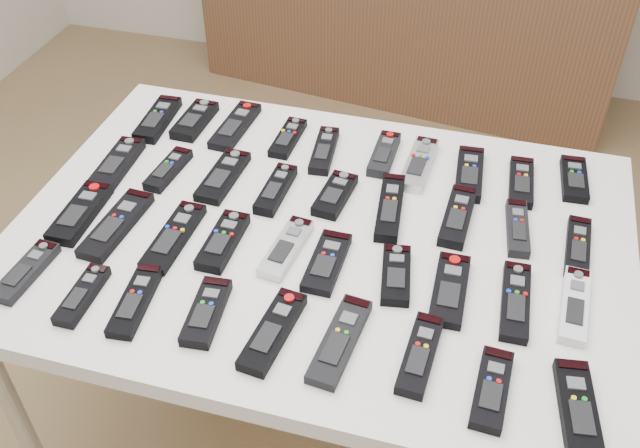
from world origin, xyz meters
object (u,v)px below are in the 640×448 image
(remote_10, at_px, (118,163))
(remote_32, at_px, (206,312))
(remote_21, at_px, (174,237))
(remote_33, at_px, (273,331))
(remote_35, at_px, (420,354))
(remote_8, at_px, (521,182))
(remote_16, at_px, (458,216))
(remote_19, at_px, (80,213))
(remote_6, at_px, (419,164))
(remote_26, at_px, (450,289))
(remote_20, at_px, (116,225))
(remote_34, at_px, (340,341))
(remote_7, at_px, (469,174))
(remote_24, at_px, (327,262))
(remote_36, at_px, (492,389))
(remote_25, at_px, (396,275))
(remote_30, at_px, (82,295))
(remote_13, at_px, (276,189))
(remote_28, at_px, (575,305))
(remote_29, at_px, (26,272))
(remote_37, at_px, (578,409))
(remote_4, at_px, (324,150))
(remote_9, at_px, (574,179))
(remote_22, at_px, (223,241))
(remote_15, at_px, (390,207))
(table, at_px, (320,252))
(remote_0, at_px, (158,119))
(remote_14, at_px, (335,195))
(remote_18, at_px, (578,247))
(remote_27, at_px, (515,301))
(remote_1, at_px, (195,120))
(remote_12, at_px, (223,176))
(remote_11, at_px, (168,169))
(remote_31, at_px, (136,300))
(remote_5, at_px, (384,154))

(remote_10, bearing_deg, remote_32, -47.00)
(remote_32, bearing_deg, remote_21, 124.38)
(remote_33, distance_m, remote_35, 0.26)
(remote_8, relative_size, remote_16, 0.91)
(remote_8, distance_m, remote_19, 0.95)
(remote_6, height_order, remote_26, remote_6)
(remote_20, xyz_separation_m, remote_34, (0.52, -0.17, -0.00))
(remote_7, height_order, remote_24, remote_7)
(remote_19, relative_size, remote_36, 1.17)
(remote_25, distance_m, remote_30, 0.58)
(remote_6, distance_m, remote_13, 0.33)
(remote_28, distance_m, remote_29, 1.02)
(remote_26, xyz_separation_m, remote_32, (-0.41, -0.17, 0.00))
(remote_37, bearing_deg, remote_35, 162.78)
(remote_24, bearing_deg, remote_20, -177.87)
(remote_4, xyz_separation_m, remote_9, (0.56, 0.05, -0.00))
(remote_22, xyz_separation_m, remote_26, (0.45, -0.01, -0.00))
(remote_4, height_order, remote_15, remote_15)
(table, xyz_separation_m, remote_24, (0.04, -0.09, 0.07))
(remote_16, bearing_deg, remote_0, 169.76)
(remote_22, distance_m, remote_29, 0.38)
(remote_19, height_order, remote_36, remote_19)
(remote_6, height_order, remote_9, remote_6)
(remote_0, distance_m, remote_14, 0.52)
(remote_18, xyz_separation_m, remote_22, (-0.68, -0.17, 0.00))
(remote_27, bearing_deg, remote_1, 151.80)
(table, bearing_deg, remote_24, -66.95)
(remote_4, distance_m, remote_26, 0.50)
(remote_25, bearing_deg, remote_36, -56.31)
(remote_12, distance_m, remote_28, 0.78)
(remote_15, bearing_deg, remote_12, 172.65)
(remote_6, xyz_separation_m, remote_8, (0.23, -0.00, -0.00))
(remote_11, bearing_deg, remote_30, -83.30)
(remote_33, bearing_deg, remote_13, 114.12)
(remote_11, bearing_deg, table, -9.15)
(remote_18, bearing_deg, remote_22, -163.58)
(remote_27, distance_m, remote_30, 0.79)
(remote_8, height_order, remote_30, same)
(remote_16, bearing_deg, remote_14, -177.89)
(remote_4, distance_m, remote_36, 0.72)
(remote_33, bearing_deg, remote_0, 137.29)
(remote_31, bearing_deg, remote_12, 81.84)
(remote_22, xyz_separation_m, remote_32, (0.04, -0.18, -0.00))
(remote_0, bearing_deg, remote_36, -37.30)
(remote_0, xyz_separation_m, remote_32, (0.36, -0.56, 0.00))
(remote_30, bearing_deg, remote_5, 51.82)
(remote_12, bearing_deg, remote_36, -30.79)
(remote_20, xyz_separation_m, remote_22, (0.23, 0.01, 0.00))
(remote_0, bearing_deg, remote_24, -38.25)
(remote_4, relative_size, remote_36, 1.07)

